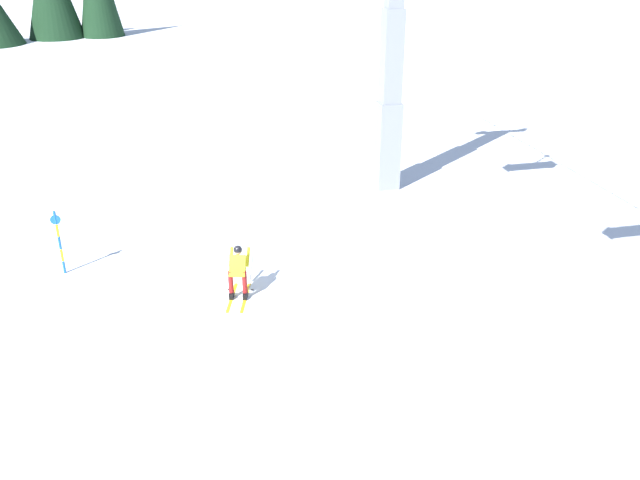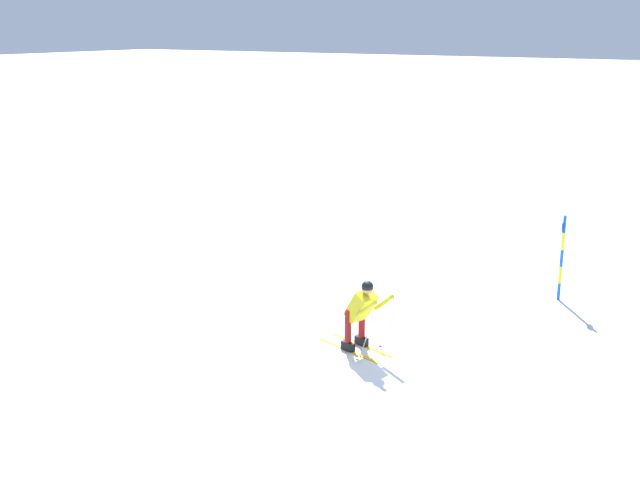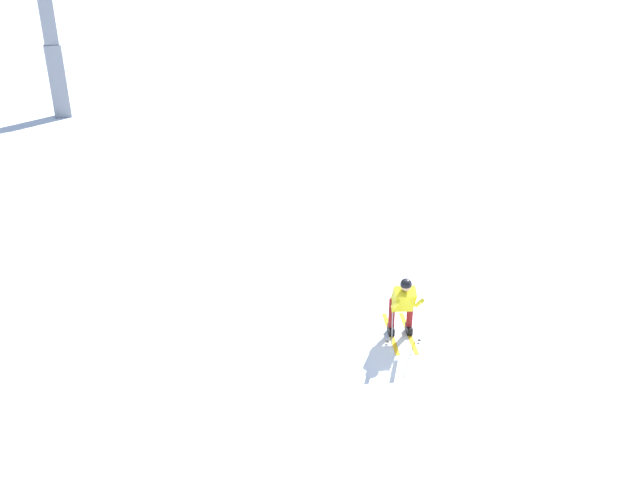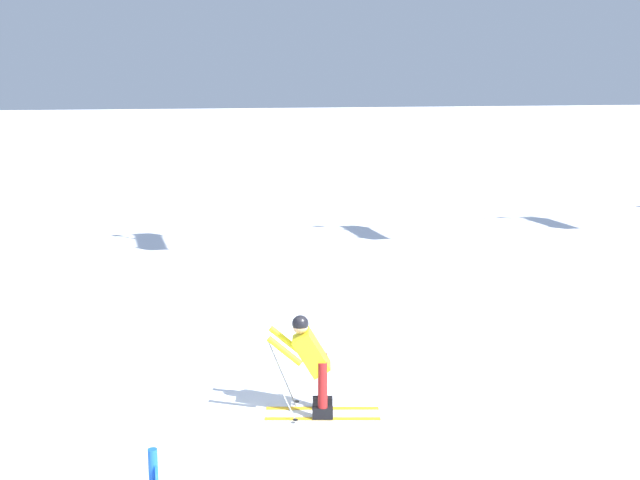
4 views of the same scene
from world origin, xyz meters
name	(u,v)px [view 3 (image 3 of 4)]	position (x,y,z in m)	size (l,w,h in m)	color
ground_plane	(428,330)	(0.00, 0.00, 0.00)	(260.00, 260.00, 0.00)	white
skier_carving_main	(403,303)	(-0.08, 0.66, 0.80)	(1.66, 0.96, 1.53)	yellow
lift_tower_far	(48,21)	(22.53, 7.10, 4.28)	(0.74, 2.31, 10.31)	gray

